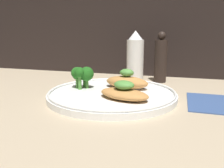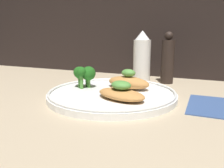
% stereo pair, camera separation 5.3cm
% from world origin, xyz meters
% --- Properties ---
extents(ground_plane, '(1.80, 1.80, 0.01)m').
position_xyz_m(ground_plane, '(0.00, 0.00, -0.01)').
color(ground_plane, tan).
extents(plate, '(0.31, 0.31, 0.02)m').
position_xyz_m(plate, '(0.00, 0.00, 0.01)').
color(plate, white).
rests_on(plate, ground_plane).
extents(grilled_meat_front, '(0.13, 0.10, 0.04)m').
position_xyz_m(grilled_meat_front, '(0.04, -0.05, 0.03)').
color(grilled_meat_front, '#BC7F42').
rests_on(grilled_meat_front, plate).
extents(grilled_meat_middle, '(0.13, 0.08, 0.05)m').
position_xyz_m(grilled_meat_middle, '(0.02, 0.05, 0.03)').
color(grilled_meat_middle, '#BC7F42').
rests_on(grilled_meat_middle, plate).
extents(broccoli_bunch, '(0.06, 0.06, 0.06)m').
position_xyz_m(broccoli_bunch, '(-0.09, 0.02, 0.05)').
color(broccoli_bunch, '#4C8E38').
rests_on(broccoli_bunch, plate).
extents(sauce_bottle, '(0.06, 0.06, 0.17)m').
position_xyz_m(sauce_bottle, '(0.01, 0.23, 0.08)').
color(sauce_bottle, white).
rests_on(sauce_bottle, ground_plane).
extents(pepper_grinder, '(0.04, 0.04, 0.16)m').
position_xyz_m(pepper_grinder, '(0.09, 0.23, 0.07)').
color(pepper_grinder, black).
rests_on(pepper_grinder, ground_plane).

